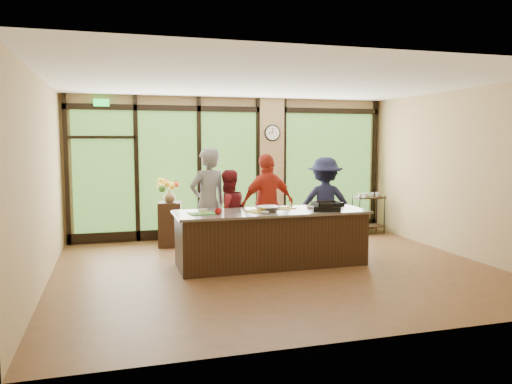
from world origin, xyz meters
TOP-DOWN VIEW (x-y plane):
  - floor at (0.00, 0.00)m, footprint 7.00×7.00m
  - ceiling at (0.00, 0.00)m, footprint 7.00×7.00m
  - back_wall at (0.00, 3.00)m, footprint 7.00×0.00m
  - left_wall at (-3.50, 0.00)m, footprint 0.00×6.00m
  - right_wall at (3.50, 0.00)m, footprint 0.00×6.00m
  - window_wall at (0.16, 2.95)m, footprint 6.90×0.12m
  - island_base at (0.00, 0.30)m, footprint 3.10×1.00m
  - countertop at (0.00, 0.30)m, footprint 3.20×1.10m
  - wall_clock at (0.85, 2.87)m, footprint 0.36×0.04m
  - cook_left at (-0.93, 1.04)m, footprint 0.83×0.69m
  - cook_midleft at (-0.57, 1.07)m, footprint 0.90×0.78m
  - cook_midright at (0.18, 1.07)m, footprint 1.16×0.69m
  - cook_right at (1.36, 1.17)m, footprint 1.29×0.97m
  - roasting_pan at (0.89, 0.03)m, footprint 0.55×0.50m
  - mixing_bowl at (-0.06, 0.23)m, footprint 0.41×0.41m
  - cutting_board_left at (-1.18, 0.26)m, footprint 0.43×0.34m
  - cutting_board_center at (-0.18, 0.30)m, footprint 0.51×0.45m
  - cutting_board_right at (0.29, 0.50)m, footprint 0.38×0.31m
  - prep_bowl_near at (-1.13, 0.45)m, footprint 0.21×0.21m
  - prep_bowl_mid at (-0.21, -0.01)m, footprint 0.14×0.14m
  - prep_bowl_far at (0.74, 0.41)m, footprint 0.15×0.15m
  - red_ramekin at (-0.93, 0.16)m, footprint 0.14×0.14m
  - flower_stand at (-1.47, 2.26)m, footprint 0.51×0.51m
  - flower_vase at (-1.47, 2.26)m, footprint 0.29×0.29m
  - bar_cart at (2.96, 2.39)m, footprint 0.68×0.40m

SIDE VIEW (x-z plane):
  - floor at x=0.00m, z-range 0.00..0.00m
  - flower_stand at x=-1.47m, z-range 0.00..0.88m
  - island_base at x=0.00m, z-range 0.00..0.88m
  - bar_cart at x=2.96m, z-range 0.09..1.01m
  - cook_midleft at x=-0.57m, z-range 0.00..1.57m
  - cook_right at x=1.36m, z-range 0.00..1.77m
  - countertop at x=0.00m, z-range 0.88..0.92m
  - cook_midright at x=0.18m, z-range 0.00..1.85m
  - cutting_board_right at x=0.29m, z-range 0.92..0.93m
  - cutting_board_left at x=-1.18m, z-range 0.92..0.93m
  - cutting_board_center at x=-0.18m, z-range 0.92..0.93m
  - prep_bowl_far at x=0.74m, z-range 0.92..0.95m
  - prep_bowl_mid at x=-0.21m, z-range 0.92..0.96m
  - prep_bowl_near at x=-1.13m, z-range 0.92..0.97m
  - roasting_pan at x=0.89m, z-range 0.92..1.00m
  - mixing_bowl at x=-0.06m, z-range 0.92..1.01m
  - red_ramekin at x=-0.93m, z-range 0.92..1.01m
  - cook_left at x=-0.93m, z-range 0.00..1.96m
  - flower_vase at x=-1.47m, z-range 0.88..1.13m
  - window_wall at x=0.16m, z-range -0.11..2.89m
  - back_wall at x=0.00m, z-range -2.00..5.00m
  - left_wall at x=-3.50m, z-range -1.50..4.50m
  - right_wall at x=3.50m, z-range -1.50..4.50m
  - wall_clock at x=0.85m, z-range 2.07..2.43m
  - ceiling at x=0.00m, z-range 3.00..3.00m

